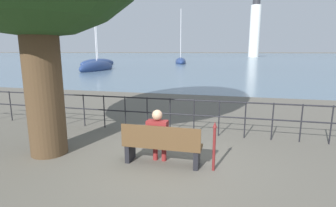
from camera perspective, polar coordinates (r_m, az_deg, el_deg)
The scene contains 10 objects.
ground_plane at distance 5.90m, azimuth -1.19°, elevation -12.88°, with size 1000.00×1000.00×0.00m, color #605B51.
harbor_water at distance 164.48m, azimuth 13.61°, elevation 10.20°, with size 600.00×300.00×0.01m.
park_bench at distance 5.69m, azimuth -1.38°, elevation -9.18°, with size 1.70×0.45×0.90m.
seated_person_left at distance 5.70m, azimuth -2.24°, elevation -6.58°, with size 0.45×0.35×1.20m.
promenade_railing at distance 7.74m, azimuth 3.05°, elevation -1.56°, with size 15.19×0.04×1.05m.
closed_umbrella at distance 5.45m, azimuth 10.03°, elevation -8.58°, with size 0.09×0.09×1.04m.
sailboat_0 at distance 34.67m, azimuth -15.18°, elevation 7.63°, with size 2.03×7.47×12.18m.
sailboat_1 at distance 47.34m, azimuth -14.99°, elevation 8.50°, with size 4.08×8.37×13.22m.
sailboat_2 at distance 52.12m, azimuth 2.75°, elevation 9.09°, with size 3.59×7.04×10.78m.
harbor_lighthouse at distance 115.64m, azimuth 18.40°, elevation 15.33°, with size 4.18×4.18×24.83m.
Camera 1 is at (1.41, -5.20, 2.42)m, focal length 28.00 mm.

